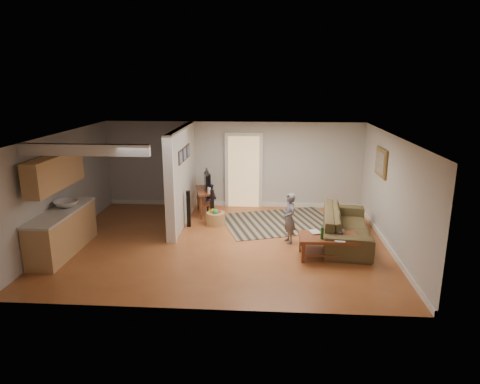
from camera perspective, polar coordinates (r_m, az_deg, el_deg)
name	(u,v)px	position (r m, az deg, el deg)	size (l,w,h in m)	color
ground	(223,242)	(10.04, -2.23, -6.71)	(7.50, 7.50, 0.00)	brown
room_shell	(180,177)	(10.17, -8.04, 2.05)	(7.54, 6.02, 2.52)	#B8B6B0
area_rug	(280,222)	(11.42, 5.38, -4.01)	(2.91, 2.13, 0.01)	black
sofa	(345,241)	(10.38, 13.84, -6.40)	(2.58, 1.01, 0.75)	#4C4226
coffee_table	(329,241)	(9.29, 11.74, -6.38)	(1.23, 0.73, 0.72)	maroon
tv_console	(205,192)	(11.92, -4.72, 0.02)	(0.69, 1.20, 0.97)	maroon
speaker_left	(189,209)	(11.00, -6.87, -2.23)	(0.10, 0.10, 0.95)	black
speaker_right	(212,206)	(11.32, -3.73, -1.86)	(0.09, 0.09, 0.87)	black
toy_basket	(216,218)	(11.18, -3.25, -3.44)	(0.49, 0.49, 0.44)	#A07D45
child	(289,242)	(10.10, 6.50, -6.66)	(0.43, 0.28, 1.18)	slate
toddler	(211,213)	(12.19, -3.94, -2.78)	(0.41, 0.32, 0.85)	#1F1F41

